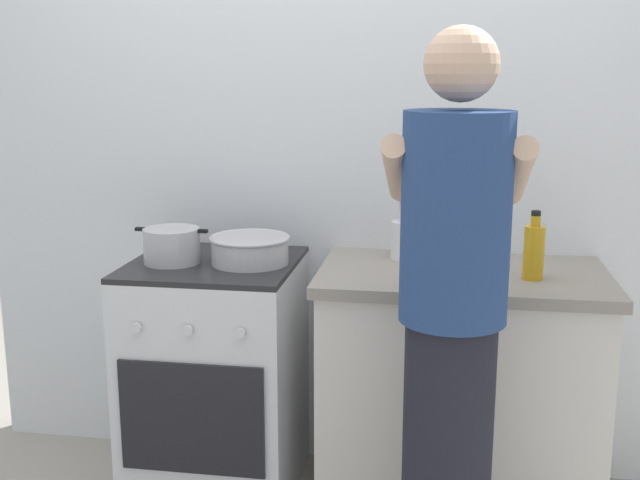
# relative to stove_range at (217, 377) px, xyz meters

# --- Properties ---
(back_wall) EXTENTS (3.20, 0.10, 2.50)m
(back_wall) POSITION_rel_stove_range_xyz_m (0.55, 0.35, 0.80)
(back_wall) COLOR silver
(back_wall) RESTS_ON ground
(countertop) EXTENTS (1.00, 0.60, 0.90)m
(countertop) POSITION_rel_stove_range_xyz_m (0.90, 0.00, 0.00)
(countertop) COLOR silver
(countertop) RESTS_ON ground
(stove_range) EXTENTS (0.60, 0.62, 0.90)m
(stove_range) POSITION_rel_stove_range_xyz_m (0.00, 0.00, 0.00)
(stove_range) COLOR silver
(stove_range) RESTS_ON ground
(pot) EXTENTS (0.27, 0.20, 0.13)m
(pot) POSITION_rel_stove_range_xyz_m (-0.14, -0.04, 0.51)
(pot) COLOR #B2B2B7
(pot) RESTS_ON stove_range
(mixing_bowl) EXTENTS (0.29, 0.29, 0.10)m
(mixing_bowl) POSITION_rel_stove_range_xyz_m (0.14, -0.01, 0.51)
(mixing_bowl) COLOR #B7B7BC
(mixing_bowl) RESTS_ON stove_range
(utensil_crock) EXTENTS (0.10, 0.10, 0.31)m
(utensil_crock) POSITION_rel_stove_range_xyz_m (0.69, 0.15, 0.55)
(utensil_crock) COLOR silver
(utensil_crock) RESTS_ON countertop
(oil_bottle) EXTENTS (0.07, 0.07, 0.23)m
(oil_bottle) POSITION_rel_stove_range_xyz_m (1.13, -0.07, 0.55)
(oil_bottle) COLOR gold
(oil_bottle) RESTS_ON countertop
(person) EXTENTS (0.41, 0.50, 1.70)m
(person) POSITION_rel_stove_range_xyz_m (0.86, -0.55, 0.41)
(person) COLOR black
(person) RESTS_ON ground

